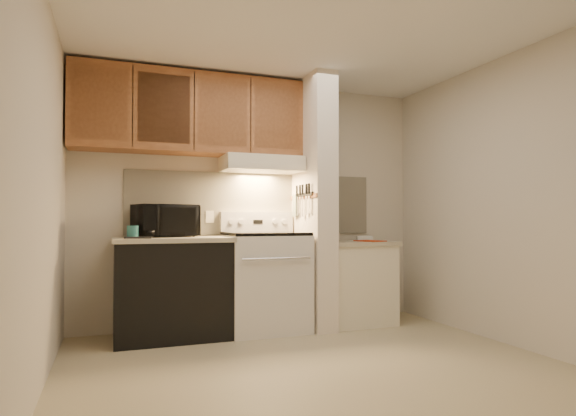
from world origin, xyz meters
TOP-DOWN VIEW (x-y plane):
  - floor at (0.00, 0.00)m, footprint 3.60×3.60m
  - ceiling at (0.00, 0.00)m, footprint 3.60×3.60m
  - wall_back at (0.00, 1.50)m, footprint 3.60×2.50m
  - wall_left at (-1.80, 0.00)m, footprint 0.02×3.00m
  - wall_right at (1.80, 0.00)m, footprint 0.02×3.00m
  - backsplash at (0.00, 1.49)m, footprint 2.60×0.02m
  - range_body at (0.00, 1.16)m, footprint 0.76×0.65m
  - oven_window at (0.00, 0.84)m, footprint 0.50×0.01m
  - oven_handle at (0.00, 0.80)m, footprint 0.65×0.02m
  - cooktop at (0.00, 1.16)m, footprint 0.74×0.64m
  - range_backguard at (0.00, 1.44)m, footprint 0.76×0.08m
  - range_display at (0.00, 1.40)m, footprint 0.10×0.01m
  - range_knob_left_outer at (-0.28, 1.40)m, footprint 0.05×0.02m
  - range_knob_left_inner at (-0.18, 1.40)m, footprint 0.05×0.02m
  - range_knob_right_inner at (0.18, 1.40)m, footprint 0.05×0.02m
  - range_knob_right_outer at (0.28, 1.40)m, footprint 0.05×0.02m
  - dishwasher_front at (-0.88, 1.17)m, footprint 1.00×0.63m
  - left_countertop at (-0.88, 1.17)m, footprint 1.04×0.67m
  - spoon_rest at (-1.19, 0.97)m, footprint 0.23×0.12m
  - teal_jar at (-1.23, 1.06)m, footprint 0.12×0.12m
  - outlet at (-0.48, 1.48)m, footprint 0.08×0.01m
  - microwave at (-0.93, 1.31)m, footprint 0.63×0.51m
  - partition_pillar at (0.51, 1.15)m, footprint 0.22×0.70m
  - pillar_trim at (0.39, 1.15)m, footprint 0.01×0.70m
  - knife_strip at (0.39, 1.10)m, footprint 0.02×0.42m
  - knife_blade_a at (0.38, 0.95)m, footprint 0.01×0.03m
  - knife_handle_a at (0.38, 0.95)m, footprint 0.02×0.02m
  - knife_blade_b at (0.38, 1.02)m, footprint 0.01×0.04m
  - knife_handle_b at (0.38, 1.01)m, footprint 0.02×0.02m
  - knife_blade_c at (0.38, 1.11)m, footprint 0.01×0.04m
  - knife_handle_c at (0.38, 1.11)m, footprint 0.02×0.02m
  - knife_blade_d at (0.38, 1.19)m, footprint 0.01×0.04m
  - knife_handle_d at (0.38, 1.18)m, footprint 0.02×0.02m
  - knife_blade_e at (0.38, 1.25)m, footprint 0.01×0.04m
  - knife_handle_e at (0.38, 1.27)m, footprint 0.02×0.02m
  - oven_mitt at (0.38, 1.32)m, footprint 0.03×0.09m
  - right_cab_base at (0.97, 1.15)m, footprint 0.70×0.60m
  - right_countertop at (0.97, 1.15)m, footprint 0.74×0.64m
  - red_folder at (1.07, 1.00)m, footprint 0.28×0.32m
  - white_box at (1.19, 1.33)m, footprint 0.19×0.16m
  - range_hood at (0.00, 1.28)m, footprint 0.78×0.44m
  - hood_lip at (0.00, 1.07)m, footprint 0.78×0.04m
  - upper_cabinets at (-0.69, 1.32)m, footprint 2.18×0.33m
  - cab_door_a at (-1.51, 1.17)m, footprint 0.46×0.01m
  - cab_gap_a at (-1.23, 1.16)m, footprint 0.01×0.01m
  - cab_door_b at (-0.96, 1.17)m, footprint 0.46×0.01m
  - cab_gap_b at (-0.69, 1.16)m, footprint 0.01×0.01m
  - cab_door_c at (-0.42, 1.17)m, footprint 0.46×0.01m
  - cab_gap_c at (-0.14, 1.16)m, footprint 0.01×0.01m
  - cab_door_d at (0.13, 1.17)m, footprint 0.46×0.01m

SIDE VIEW (x-z plane):
  - floor at x=0.00m, z-range 0.00..0.00m
  - right_cab_base at x=0.97m, z-range 0.00..0.81m
  - dishwasher_front at x=-0.88m, z-range 0.00..0.87m
  - range_body at x=0.00m, z-range 0.00..0.92m
  - oven_window at x=0.00m, z-range 0.35..0.65m
  - oven_handle at x=0.00m, z-range 0.71..0.73m
  - right_countertop at x=0.97m, z-range 0.81..0.85m
  - red_folder at x=1.07m, z-range 0.85..0.86m
  - white_box at x=1.19m, z-range 0.85..0.89m
  - left_countertop at x=-0.88m, z-range 0.87..0.91m
  - spoon_rest at x=-1.19m, z-range 0.91..0.93m
  - cooktop at x=0.00m, z-range 0.92..0.95m
  - teal_jar at x=-1.23m, z-range 0.91..1.02m
  - range_backguard at x=0.00m, z-range 0.95..1.15m
  - range_display at x=0.00m, z-range 1.03..1.07m
  - range_knob_left_outer at x=-0.28m, z-range 1.03..1.07m
  - range_knob_left_inner at x=-0.18m, z-range 1.03..1.07m
  - range_knob_right_inner at x=0.18m, z-range 1.03..1.07m
  - range_knob_right_outer at x=0.28m, z-range 1.03..1.07m
  - microwave at x=-0.93m, z-range 0.91..1.21m
  - outlet at x=-0.48m, z-range 1.04..1.16m
  - knife_blade_c at x=0.38m, z-range 1.10..1.30m
  - knife_blade_b at x=0.38m, z-range 1.12..1.30m
  - knife_blade_e at x=0.38m, z-range 1.12..1.30m
  - oven_mitt at x=0.38m, z-range 1.11..1.33m
  - knife_blade_a at x=0.38m, z-range 1.14..1.30m
  - knife_blade_d at x=0.38m, z-range 1.14..1.30m
  - backsplash at x=0.00m, z-range 0.92..1.55m
  - wall_back at x=0.00m, z-range 1.24..1.26m
  - wall_left at x=-1.80m, z-range 0.00..2.50m
  - wall_right at x=1.80m, z-range 0.00..2.50m
  - partition_pillar at x=0.51m, z-range 0.00..2.50m
  - pillar_trim at x=0.39m, z-range 1.28..1.32m
  - knife_strip at x=0.39m, z-range 1.30..1.34m
  - knife_handle_a at x=0.38m, z-range 1.32..1.42m
  - knife_handle_b at x=0.38m, z-range 1.32..1.42m
  - knife_handle_c at x=0.38m, z-range 1.32..1.42m
  - knife_handle_d at x=0.38m, z-range 1.32..1.42m
  - knife_handle_e at x=0.38m, z-range 1.32..1.42m
  - hood_lip at x=0.00m, z-range 1.55..1.61m
  - range_hood at x=0.00m, z-range 1.55..1.70m
  - upper_cabinets at x=-0.69m, z-range 1.70..2.47m
  - cab_door_a at x=-1.51m, z-range 1.77..2.40m
  - cab_gap_a at x=-1.23m, z-range 1.72..2.45m
  - cab_door_b at x=-0.96m, z-range 1.77..2.40m
  - cab_gap_b at x=-0.69m, z-range 1.72..2.45m
  - cab_door_c at x=-0.42m, z-range 1.77..2.40m
  - cab_gap_c at x=-0.14m, z-range 1.72..2.45m
  - cab_door_d at x=0.13m, z-range 1.77..2.40m
  - ceiling at x=0.00m, z-range 2.50..2.50m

